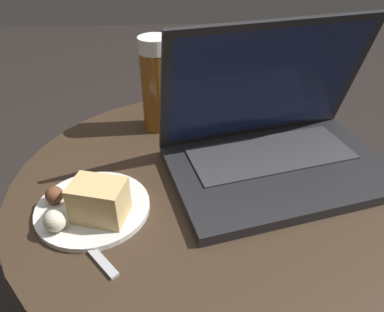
% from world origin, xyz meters
% --- Properties ---
extents(table, '(0.67, 0.67, 0.53)m').
position_xyz_m(table, '(0.00, 0.00, 0.37)').
color(table, '#9E9EA3').
rests_on(table, ground_plane).
extents(laptop, '(0.42, 0.33, 0.25)m').
position_xyz_m(laptop, '(0.12, 0.04, 0.59)').
color(laptop, '#232326').
rests_on(laptop, table).
extents(beer_glass, '(0.06, 0.06, 0.19)m').
position_xyz_m(beer_glass, '(-0.08, 0.19, 0.63)').
color(beer_glass, brown).
rests_on(beer_glass, table).
extents(snack_plate, '(0.18, 0.18, 0.07)m').
position_xyz_m(snack_plate, '(-0.18, -0.08, 0.56)').
color(snack_plate, silver).
rests_on(snack_plate, table).
extents(fork, '(0.12, 0.15, 0.00)m').
position_xyz_m(fork, '(-0.20, -0.12, 0.54)').
color(fork, '#B2B2B7').
rests_on(fork, table).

